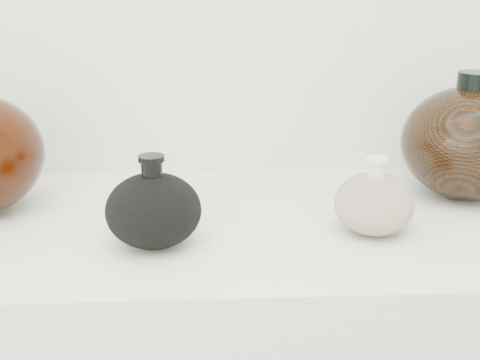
{
  "coord_description": "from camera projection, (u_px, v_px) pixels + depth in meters",
  "views": [
    {
      "loc": [
        -0.04,
        -0.0,
        1.28
      ],
      "look_at": [
        0.01,
        0.92,
        0.98
      ],
      "focal_mm": 50.0,
      "sensor_mm": 36.0,
      "label": 1
    }
  ],
  "objects": [
    {
      "name": "black_gourd_vase",
      "position": [
        153.0,
        210.0,
        0.92
      ],
      "size": [
        0.15,
        0.15,
        0.13
      ],
      "color": "black",
      "rests_on": "display_counter"
    },
    {
      "name": "cream_gourd_vase",
      "position": [
        374.0,
        203.0,
        0.97
      ],
      "size": [
        0.15,
        0.15,
        0.11
      ],
      "color": "beige",
      "rests_on": "display_counter"
    },
    {
      "name": "right_round_pot",
      "position": [
        468.0,
        142.0,
        1.1
      ],
      "size": [
        0.28,
        0.28,
        0.21
      ],
      "color": "black",
      "rests_on": "display_counter"
    }
  ]
}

